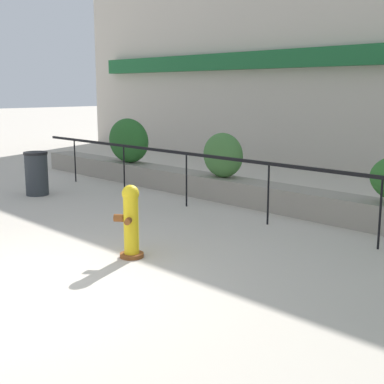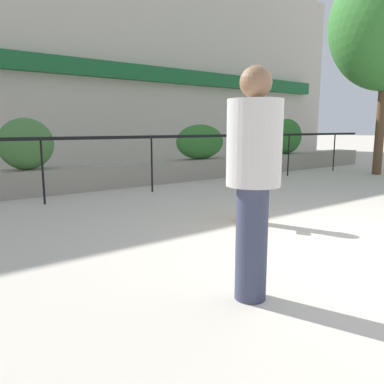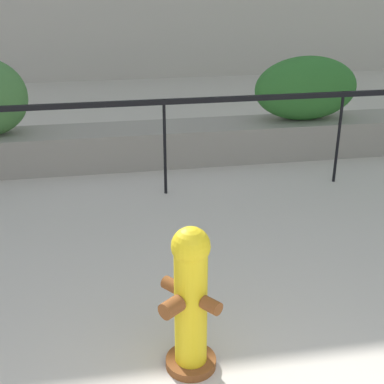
{
  "view_description": "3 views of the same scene",
  "coord_description": "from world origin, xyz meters",
  "px_view_note": "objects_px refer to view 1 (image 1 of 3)",
  "views": [
    {
      "loc": [
        5.82,
        -2.7,
        2.43
      ],
      "look_at": [
        -0.2,
        3.17,
        0.81
      ],
      "focal_mm": 50.0,
      "sensor_mm": 36.0,
      "label": 1
    },
    {
      "loc": [
        -3.88,
        -1.67,
        1.3
      ],
      "look_at": [
        -0.98,
        2.22,
        0.47
      ],
      "focal_mm": 35.0,
      "sensor_mm": 36.0,
      "label": 2
    },
    {
      "loc": [
        -0.69,
        -0.95,
        2.62
      ],
      "look_at": [
        0.07,
        3.44,
        0.65
      ],
      "focal_mm": 50.0,
      "sensor_mm": 36.0,
      "label": 3
    }
  ],
  "objects_px": {
    "hedge_bush_0": "(128,141)",
    "fire_hydrant": "(131,221)",
    "hedge_bush_1": "(223,155)",
    "trash_bin": "(37,173)"
  },
  "relations": [
    {
      "from": "hedge_bush_0",
      "to": "fire_hydrant",
      "type": "relative_size",
      "value": 1.36
    },
    {
      "from": "hedge_bush_0",
      "to": "hedge_bush_1",
      "type": "distance_m",
      "value": 3.41
    },
    {
      "from": "hedge_bush_1",
      "to": "trash_bin",
      "type": "bearing_deg",
      "value": -140.67
    },
    {
      "from": "hedge_bush_1",
      "to": "trash_bin",
      "type": "distance_m",
      "value": 4.35
    },
    {
      "from": "hedge_bush_0",
      "to": "fire_hydrant",
      "type": "bearing_deg",
      "value": -37.42
    },
    {
      "from": "hedge_bush_1",
      "to": "fire_hydrant",
      "type": "relative_size",
      "value": 0.96
    },
    {
      "from": "hedge_bush_1",
      "to": "trash_bin",
      "type": "xyz_separation_m",
      "value": [
        -3.34,
        -2.74,
        -0.49
      ]
    },
    {
      "from": "fire_hydrant",
      "to": "trash_bin",
      "type": "relative_size",
      "value": 1.07
    },
    {
      "from": "hedge_bush_1",
      "to": "fire_hydrant",
      "type": "height_order",
      "value": "hedge_bush_1"
    },
    {
      "from": "hedge_bush_0",
      "to": "trash_bin",
      "type": "distance_m",
      "value": 2.8
    }
  ]
}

